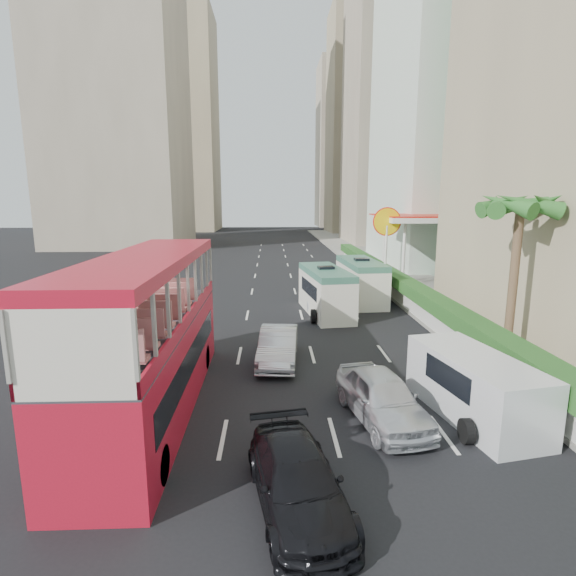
{
  "coord_description": "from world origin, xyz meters",
  "views": [
    {
      "loc": [
        -2.2,
        -13.8,
        6.7
      ],
      "look_at": [
        -1.5,
        4.0,
        3.2
      ],
      "focal_mm": 28.0,
      "sensor_mm": 36.0,
      "label": 1
    }
  ],
  "objects_px": {
    "car_silver_lane_a": "(278,362)",
    "minibus_near": "(326,291)",
    "double_decker_bus": "(151,334)",
    "car_black": "(297,507)",
    "panel_van_far": "(357,276)",
    "palm_tree": "(513,282)",
    "car_silver_lane_b": "(381,420)",
    "shell_station": "(417,248)",
    "van_asset": "(321,307)",
    "minibus_far": "(361,281)",
    "panel_van_near": "(474,386)"
  },
  "relations": [
    {
      "from": "double_decker_bus",
      "to": "palm_tree",
      "type": "xyz_separation_m",
      "value": [
        13.8,
        4.0,
        0.85
      ]
    },
    {
      "from": "palm_tree",
      "to": "panel_van_far",
      "type": "bearing_deg",
      "value": 102.04
    },
    {
      "from": "van_asset",
      "to": "car_silver_lane_a",
      "type": "bearing_deg",
      "value": -105.77
    },
    {
      "from": "double_decker_bus",
      "to": "van_asset",
      "type": "height_order",
      "value": "double_decker_bus"
    },
    {
      "from": "car_black",
      "to": "minibus_near",
      "type": "distance_m",
      "value": 17.44
    },
    {
      "from": "minibus_far",
      "to": "shell_station",
      "type": "relative_size",
      "value": 0.78
    },
    {
      "from": "car_black",
      "to": "minibus_far",
      "type": "relative_size",
      "value": 0.71
    },
    {
      "from": "panel_van_near",
      "to": "panel_van_far",
      "type": "relative_size",
      "value": 0.98
    },
    {
      "from": "car_silver_lane_a",
      "to": "minibus_near",
      "type": "height_order",
      "value": "minibus_near"
    },
    {
      "from": "car_silver_lane_a",
      "to": "shell_station",
      "type": "height_order",
      "value": "shell_station"
    },
    {
      "from": "van_asset",
      "to": "panel_van_near",
      "type": "relative_size",
      "value": 0.89
    },
    {
      "from": "minibus_near",
      "to": "panel_van_near",
      "type": "xyz_separation_m",
      "value": [
        3.07,
        -13.1,
        -0.37
      ]
    },
    {
      "from": "minibus_near",
      "to": "palm_tree",
      "type": "bearing_deg",
      "value": -58.09
    },
    {
      "from": "car_black",
      "to": "minibus_near",
      "type": "height_order",
      "value": "minibus_near"
    },
    {
      "from": "car_silver_lane_a",
      "to": "palm_tree",
      "type": "height_order",
      "value": "palm_tree"
    },
    {
      "from": "car_silver_lane_b",
      "to": "panel_van_near",
      "type": "xyz_separation_m",
      "value": [
        2.94,
        0.17,
        0.99
      ]
    },
    {
      "from": "van_asset",
      "to": "minibus_far",
      "type": "distance_m",
      "value": 3.56
    },
    {
      "from": "van_asset",
      "to": "panel_van_near",
      "type": "distance_m",
      "value": 15.05
    },
    {
      "from": "car_silver_lane_b",
      "to": "shell_station",
      "type": "xyz_separation_m",
      "value": [
        8.81,
        24.08,
        2.75
      ]
    },
    {
      "from": "van_asset",
      "to": "shell_station",
      "type": "bearing_deg",
      "value": 46.71
    },
    {
      "from": "car_silver_lane_a",
      "to": "palm_tree",
      "type": "distance_m",
      "value": 10.28
    },
    {
      "from": "car_black",
      "to": "shell_station",
      "type": "height_order",
      "value": "shell_station"
    },
    {
      "from": "car_silver_lane_b",
      "to": "minibus_far",
      "type": "bearing_deg",
      "value": 70.29
    },
    {
      "from": "panel_van_far",
      "to": "double_decker_bus",
      "type": "bearing_deg",
      "value": -110.22
    },
    {
      "from": "car_silver_lane_b",
      "to": "palm_tree",
      "type": "distance_m",
      "value": 8.99
    },
    {
      "from": "panel_van_near",
      "to": "shell_station",
      "type": "bearing_deg",
      "value": 65.15
    },
    {
      "from": "van_asset",
      "to": "minibus_far",
      "type": "bearing_deg",
      "value": 32.08
    },
    {
      "from": "panel_van_near",
      "to": "palm_tree",
      "type": "bearing_deg",
      "value": 42.13
    },
    {
      "from": "minibus_near",
      "to": "palm_tree",
      "type": "xyz_separation_m",
      "value": [
        6.74,
        -8.2,
        2.02
      ]
    },
    {
      "from": "car_black",
      "to": "minibus_near",
      "type": "xyz_separation_m",
      "value": [
        2.7,
        17.17,
        1.36
      ]
    },
    {
      "from": "car_silver_lane_b",
      "to": "palm_tree",
      "type": "xyz_separation_m",
      "value": [
        6.61,
        5.08,
        3.38
      ]
    },
    {
      "from": "car_silver_lane_a",
      "to": "car_silver_lane_b",
      "type": "xyz_separation_m",
      "value": [
        3.1,
        -5.18,
        0.0
      ]
    },
    {
      "from": "minibus_near",
      "to": "panel_van_far",
      "type": "bearing_deg",
      "value": 58.77
    },
    {
      "from": "double_decker_bus",
      "to": "palm_tree",
      "type": "distance_m",
      "value": 14.39
    },
    {
      "from": "car_silver_lane_a",
      "to": "shell_station",
      "type": "relative_size",
      "value": 0.54
    },
    {
      "from": "panel_van_far",
      "to": "shell_station",
      "type": "relative_size",
      "value": 0.63
    },
    {
      "from": "palm_tree",
      "to": "shell_station",
      "type": "xyz_separation_m",
      "value": [
        2.2,
        19.0,
        -0.63
      ]
    },
    {
      "from": "car_silver_lane_b",
      "to": "minibus_far",
      "type": "relative_size",
      "value": 0.72
    },
    {
      "from": "double_decker_bus",
      "to": "minibus_far",
      "type": "height_order",
      "value": "double_decker_bus"
    },
    {
      "from": "car_silver_lane_a",
      "to": "minibus_far",
      "type": "relative_size",
      "value": 0.7
    },
    {
      "from": "panel_van_far",
      "to": "shell_station",
      "type": "distance_m",
      "value": 6.64
    },
    {
      "from": "panel_van_far",
      "to": "minibus_near",
      "type": "bearing_deg",
      "value": -106.24
    },
    {
      "from": "panel_van_far",
      "to": "palm_tree",
      "type": "height_order",
      "value": "palm_tree"
    },
    {
      "from": "car_silver_lane_b",
      "to": "car_black",
      "type": "height_order",
      "value": "car_silver_lane_b"
    },
    {
      "from": "car_silver_lane_a",
      "to": "panel_van_far",
      "type": "relative_size",
      "value": 0.87
    },
    {
      "from": "panel_van_near",
      "to": "shell_station",
      "type": "height_order",
      "value": "shell_station"
    },
    {
      "from": "shell_station",
      "to": "palm_tree",
      "type": "bearing_deg",
      "value": -96.6
    },
    {
      "from": "double_decker_bus",
      "to": "car_black",
      "type": "relative_size",
      "value": 2.48
    },
    {
      "from": "car_silver_lane_a",
      "to": "panel_van_near",
      "type": "distance_m",
      "value": 7.9
    },
    {
      "from": "car_silver_lane_a",
      "to": "van_asset",
      "type": "bearing_deg",
      "value": 77.97
    }
  ]
}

